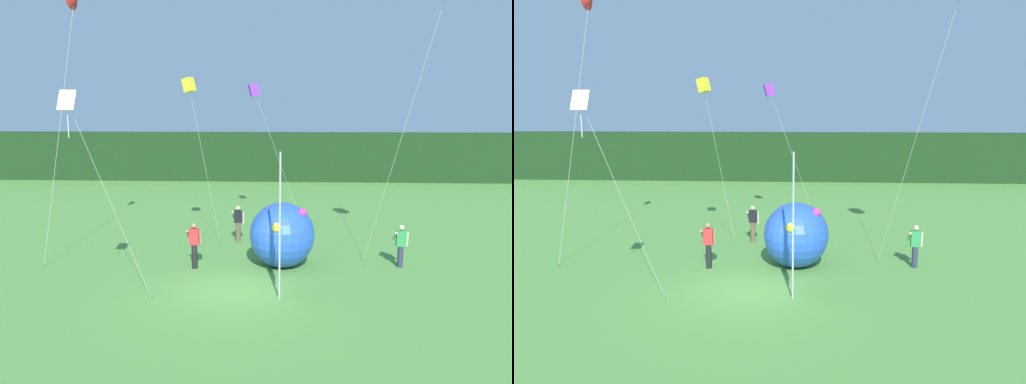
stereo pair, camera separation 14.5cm
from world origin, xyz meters
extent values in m
plane|color=#518E3D|center=(0.00, 0.00, 0.00)|extent=(120.00, 120.00, 0.00)
cube|color=#193819|center=(0.00, 25.77, 1.99)|extent=(80.00, 2.40, 3.97)
cylinder|color=#B7B7BC|center=(1.47, -0.58, 2.35)|extent=(0.06, 0.06, 4.69)
cube|color=orange|center=(1.47, -0.07, 1.47)|extent=(0.02, 0.97, 1.25)
cube|color=white|center=(1.47, -0.25, 2.72)|extent=(0.02, 0.60, 1.25)
cube|color=green|center=(1.47, -0.44, 3.97)|extent=(0.02, 0.23, 1.25)
cylinder|color=brown|center=(-0.42, 6.09, 0.45)|extent=(0.22, 0.22, 0.91)
cube|color=black|center=(-0.42, 6.09, 1.18)|extent=(0.36, 0.20, 0.54)
sphere|color=beige|center=(-0.42, 6.09, 1.57)|extent=(0.20, 0.20, 0.20)
cylinder|color=beige|center=(-0.65, 6.15, 1.22)|extent=(0.09, 0.48, 0.42)
cylinder|color=beige|center=(-0.19, 6.10, 1.13)|extent=(0.09, 0.14, 0.56)
cylinder|color=#2D334C|center=(6.06, 2.84, 0.41)|extent=(0.22, 0.22, 0.82)
cube|color=#2D8E4C|center=(6.06, 2.84, 1.12)|extent=(0.36, 0.20, 0.60)
sphere|color=beige|center=(6.06, 2.84, 1.54)|extent=(0.20, 0.20, 0.20)
cylinder|color=beige|center=(5.83, 2.90, 1.20)|extent=(0.09, 0.48, 0.42)
cylinder|color=beige|center=(6.29, 2.85, 1.10)|extent=(0.09, 0.14, 0.56)
cylinder|color=black|center=(-1.75, 2.30, 0.46)|extent=(0.22, 0.22, 0.92)
cube|color=red|center=(-1.75, 2.30, 1.23)|extent=(0.36, 0.20, 0.61)
sphere|color=#A37556|center=(-1.75, 2.30, 1.65)|extent=(0.20, 0.20, 0.20)
cylinder|color=#A37556|center=(-1.98, 2.36, 1.31)|extent=(0.09, 0.48, 0.42)
cylinder|color=#A37556|center=(-1.52, 2.30, 1.21)|extent=(0.09, 0.14, 0.56)
sphere|color=blue|center=(1.55, 2.69, 1.24)|extent=(2.48, 2.48, 2.48)
sphere|color=#DB33A8|center=(0.84, 3.46, 1.89)|extent=(0.35, 0.35, 0.35)
sphere|color=#DB33A8|center=(2.29, 2.38, 2.18)|extent=(0.35, 0.35, 0.35)
sphere|color=yellow|center=(1.35, 1.60, 1.79)|extent=(0.35, 0.35, 0.35)
cylinder|color=brown|center=(-1.28, 6.27, 0.04)|extent=(0.03, 0.03, 0.08)
cylinder|color=silver|center=(-1.81, 5.66, 3.47)|extent=(1.07, 1.23, 6.93)
cube|color=yellow|center=(-2.34, 5.06, 6.93)|extent=(0.62, 0.55, 0.64)
cylinder|color=brown|center=(-2.58, -0.84, 0.04)|extent=(0.03, 0.03, 0.08)
cylinder|color=silver|center=(-3.45, -1.55, 3.11)|extent=(1.75, 1.43, 6.22)
cube|color=white|center=(-4.32, -2.26, 6.22)|extent=(0.48, 0.39, 0.55)
cylinder|color=white|center=(-4.32, -2.26, 5.55)|extent=(0.02, 0.02, 0.70)
cylinder|color=brown|center=(4.78, 3.55, 0.04)|extent=(0.03, 0.03, 0.08)
cylinder|color=silver|center=(5.81, 2.51, 4.96)|extent=(2.08, 2.10, 9.93)
cylinder|color=brown|center=(2.55, 10.60, 0.04)|extent=(0.03, 0.03, 0.08)
cylinder|color=silver|center=(1.33, 9.97, 3.45)|extent=(2.45, 1.28, 6.89)
cube|color=purple|center=(0.11, 9.34, 6.89)|extent=(0.62, 0.52, 0.69)
cylinder|color=brown|center=(-7.57, 2.16, 0.04)|extent=(0.03, 0.03, 0.08)
cylinder|color=silver|center=(-6.85, 2.64, 4.99)|extent=(1.44, 0.96, 9.98)
camera|label=1|loc=(1.51, -15.54, 6.00)|focal=34.63mm
camera|label=2|loc=(1.65, -15.53, 6.00)|focal=34.63mm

